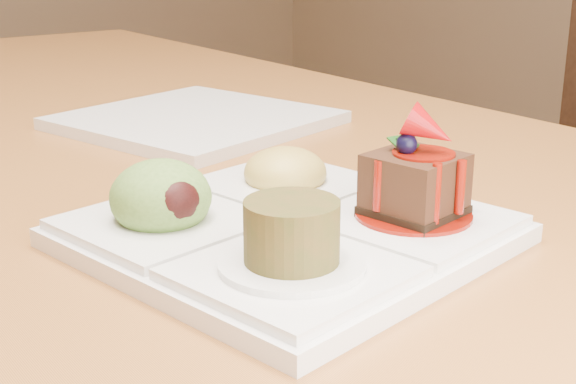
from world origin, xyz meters
TOP-DOWN VIEW (x-y plane):
  - dining_table at (0.00, 0.00)m, footprint 1.00×1.80m
  - sampler_plate at (0.07, -0.26)m, footprint 0.27×0.27m
  - second_plate at (0.19, 0.06)m, footprint 0.28×0.28m

SIDE VIEW (x-z plane):
  - dining_table at x=0.00m, z-range 0.31..1.06m
  - second_plate at x=0.19m, z-range 0.75..0.76m
  - sampler_plate at x=0.07m, z-range 0.72..0.81m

